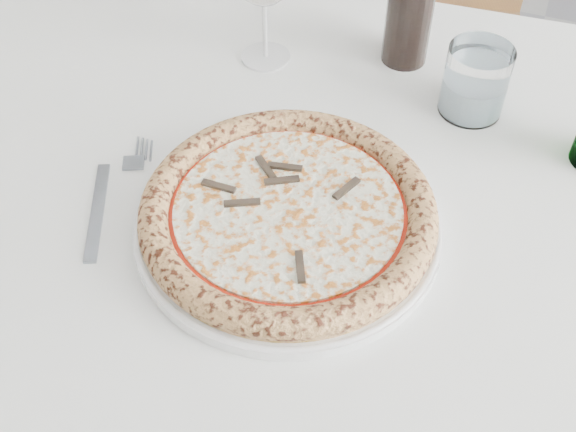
# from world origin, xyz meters

# --- Properties ---
(dining_table) EXTENTS (1.46, 0.91, 0.76)m
(dining_table) POSITION_xyz_m (-0.11, 0.10, 0.67)
(dining_table) COLOR brown
(dining_table) RESTS_ON floor
(plate) EXTENTS (0.34, 0.34, 0.02)m
(plate) POSITION_xyz_m (-0.11, 0.00, 0.76)
(plate) COLOR white
(plate) RESTS_ON dining_table
(pizza) EXTENTS (0.33, 0.33, 0.03)m
(pizza) POSITION_xyz_m (-0.11, 0.00, 0.78)
(pizza) COLOR tan
(pizza) RESTS_ON plate
(fork) EXTENTS (0.07, 0.21, 0.00)m
(fork) POSITION_xyz_m (-0.33, -0.02, 0.76)
(fork) COLOR gray
(fork) RESTS_ON dining_table
(tumbler) EXTENTS (0.08, 0.08, 0.09)m
(tumbler) POSITION_xyz_m (0.04, 0.28, 0.80)
(tumbler) COLOR white
(tumbler) RESTS_ON dining_table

